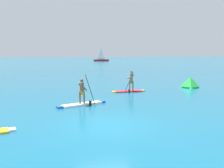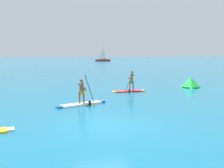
# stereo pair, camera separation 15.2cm
# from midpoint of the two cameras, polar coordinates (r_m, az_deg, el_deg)

# --- Properties ---
(ground) EXTENTS (440.00, 440.00, 0.00)m
(ground) POSITION_cam_midpoint_polar(r_m,az_deg,el_deg) (11.25, -1.22, -9.34)
(ground) COLOR #145B7A
(paddleboarder_mid_center) EXTENTS (3.19, 1.45, 1.95)m
(paddleboarder_mid_center) POSITION_cam_midpoint_polar(r_m,az_deg,el_deg) (15.39, -6.68, -3.64)
(paddleboarder_mid_center) COLOR white
(paddleboarder_mid_center) RESTS_ON ground
(paddleboarder_far_right) EXTENTS (2.88, 0.90, 1.80)m
(paddleboarder_far_right) POSITION_cam_midpoint_polar(r_m,az_deg,el_deg) (20.70, 4.33, -0.62)
(paddleboarder_far_right) COLOR red
(paddleboarder_far_right) RESTS_ON ground
(race_marker_buoy) EXTENTS (1.79, 1.79, 1.00)m
(race_marker_buoy) POSITION_cam_midpoint_polar(r_m,az_deg,el_deg) (24.43, 17.85, 0.27)
(race_marker_buoy) COLOR green
(race_marker_buoy) RESTS_ON ground
(sailboat_right_horizon) EXTENTS (6.30, 2.24, 6.31)m
(sailboat_right_horizon) POSITION_cam_midpoint_polar(r_m,az_deg,el_deg) (103.01, -2.07, 5.66)
(sailboat_right_horizon) COLOR #A51E1E
(sailboat_right_horizon) RESTS_ON ground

